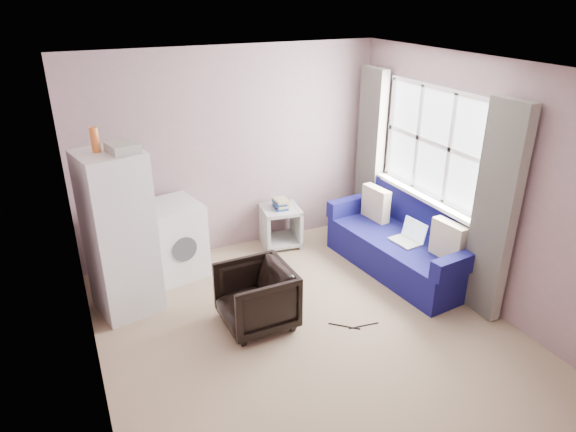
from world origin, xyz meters
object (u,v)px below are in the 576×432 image
fridge (119,233)px  side_table (281,223)px  armchair (256,294)px  sofa (407,243)px  washing_machine (173,238)px

fridge → side_table: (2.03, 0.64, -0.56)m
armchair → sofa: bearing=97.5°
fridge → washing_machine: bearing=26.3°
washing_machine → side_table: size_ratio=1.36×
sofa → armchair: bearing=-177.3°
side_table → sofa: bearing=-46.4°
armchair → washing_machine: (-0.49, 1.34, 0.11)m
side_table → sofa: 1.62m
fridge → armchair: bearing=-50.1°
washing_machine → sofa: washing_machine is taller
armchair → sofa: (2.04, 0.31, -0.03)m
fridge → washing_machine: fridge is taller
sofa → side_table: bearing=127.7°
armchair → side_table: bearing=146.9°
armchair → washing_machine: washing_machine is taller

